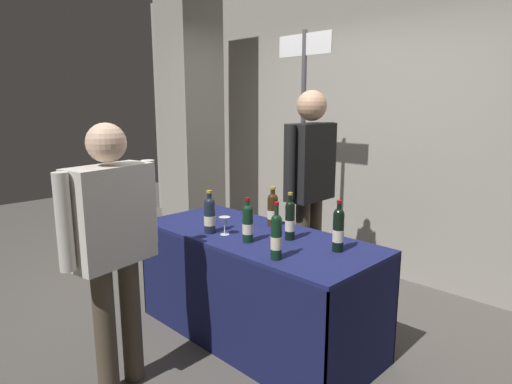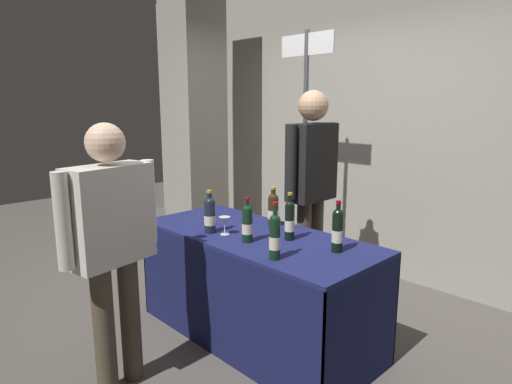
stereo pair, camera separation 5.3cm
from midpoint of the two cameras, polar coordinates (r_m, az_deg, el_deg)
name	(u,v)px [view 2 (the right image)]	position (r m, az deg, el deg)	size (l,w,h in m)	color
ground_plane	(256,335)	(3.35, 0.47, -18.31)	(12.00, 12.00, 0.00)	#514C47
back_partition	(392,114)	(4.37, 17.82, 9.74)	(7.93, 0.12, 3.15)	#9E998E
concrete_pillar	(194,108)	(4.98, -7.82, 10.87)	(0.53, 0.53, 3.25)	gray
tasting_table	(256,266)	(3.12, 0.49, -9.66)	(1.78, 0.77, 0.78)	#191E51
featured_wine_bottle	(247,223)	(2.84, -0.62, -4.08)	(0.07, 0.07, 0.30)	black
display_bottle_0	(210,214)	(3.06, -5.60, -2.93)	(0.08, 0.08, 0.30)	#192333
display_bottle_1	(338,230)	(2.70, 11.22, -4.87)	(0.07, 0.07, 0.32)	black
display_bottle_2	(273,209)	(3.22, 2.74, -2.24)	(0.08, 0.08, 0.30)	#38230F
display_bottle_3	(290,220)	(2.89, 4.97, -3.65)	(0.07, 0.07, 0.32)	black
display_bottle_4	(275,236)	(2.53, 3.08, -5.81)	(0.07, 0.07, 0.34)	black
wine_glass_near_vendor	(225,222)	(3.01, -3.65, -3.93)	(0.08, 0.08, 0.13)	silver
vendor_presenter	(311,177)	(3.60, 7.72, 2.01)	(0.24, 0.60, 1.78)	#4C4233
taster_foreground_right	(111,235)	(2.58, -17.91, -5.34)	(0.29, 0.63, 1.57)	#4C4233
booth_signpost	(305,130)	(3.98, 6.84, 8.04)	(0.57, 0.04, 2.30)	#47474C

